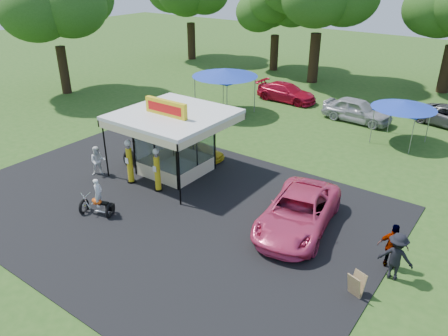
{
  "coord_description": "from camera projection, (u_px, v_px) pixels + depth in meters",
  "views": [
    {
      "loc": [
        12.7,
        -10.78,
        10.54
      ],
      "look_at": [
        1.96,
        4.0,
        1.74
      ],
      "focal_mm": 35.0,
      "sensor_mm": 36.0,
      "label": 1
    }
  ],
  "objects": [
    {
      "name": "ground",
      "position": [
        135.0,
        224.0,
        19.16
      ],
      "size": [
        120.0,
        120.0,
        0.0
      ],
      "primitive_type": "plane",
      "color": "#295119",
      "rests_on": "ground"
    },
    {
      "name": "asphalt_apron",
      "position": [
        166.0,
        205.0,
        20.61
      ],
      "size": [
        20.0,
        14.0,
        0.04
      ],
      "primitive_type": "cube",
      "color": "black",
      "rests_on": "ground"
    },
    {
      "name": "gas_station_kiosk",
      "position": [
        175.0,
        142.0,
        23.08
      ],
      "size": [
        5.4,
        5.4,
        4.18
      ],
      "color": "white",
      "rests_on": "ground"
    },
    {
      "name": "gas_pump_left",
      "position": [
        130.0,
        163.0,
        22.23
      ],
      "size": [
        0.45,
        0.45,
        2.39
      ],
      "color": "black",
      "rests_on": "ground"
    },
    {
      "name": "gas_pump_right",
      "position": [
        157.0,
        171.0,
        21.45
      ],
      "size": [
        0.43,
        0.43,
        2.31
      ],
      "color": "black",
      "rests_on": "ground"
    },
    {
      "name": "motorcycle",
      "position": [
        98.0,
        201.0,
        19.56
      ],
      "size": [
        1.67,
        1.22,
        1.89
      ],
      "rotation": [
        0.0,
        0.0,
        0.36
      ],
      "color": "black",
      "rests_on": "ground"
    },
    {
      "name": "spare_tires",
      "position": [
        129.0,
        158.0,
        24.49
      ],
      "size": [
        1.01,
        0.61,
        0.87
      ],
      "rotation": [
        0.0,
        0.0,
        -0.0
      ],
      "color": "black",
      "rests_on": "ground"
    },
    {
      "name": "a_frame_sign",
      "position": [
        356.0,
        285.0,
        14.91
      ],
      "size": [
        0.55,
        0.59,
        0.91
      ],
      "rotation": [
        0.0,
        0.0,
        -0.31
      ],
      "color": "#593819",
      "rests_on": "ground"
    },
    {
      "name": "kiosk_car",
      "position": [
        201.0,
        151.0,
        25.26
      ],
      "size": [
        2.82,
        1.13,
        0.96
      ],
      "primitive_type": "imported",
      "rotation": [
        0.0,
        0.0,
        1.57
      ],
      "color": "yellow",
      "rests_on": "ground"
    },
    {
      "name": "pink_sedan",
      "position": [
        298.0,
        212.0,
        18.56
      ],
      "size": [
        3.54,
        6.04,
        1.58
      ],
      "primitive_type": "imported",
      "rotation": [
        0.0,
        0.0,
        0.17
      ],
      "color": "#DC3B6A",
      "rests_on": "ground"
    },
    {
      "name": "spectator_west",
      "position": [
        98.0,
        161.0,
        23.17
      ],
      "size": [
        1.0,
        1.01,
        1.64
      ],
      "primitive_type": "imported",
      "rotation": [
        0.0,
        0.0,
        0.85
      ],
      "color": "white",
      "rests_on": "ground"
    },
    {
      "name": "spectator_east_a",
      "position": [
        396.0,
        257.0,
        15.56
      ],
      "size": [
        1.29,
        0.83,
        1.89
      ],
      "primitive_type": "imported",
      "rotation": [
        0.0,
        0.0,
        3.25
      ],
      "color": "black",
      "rests_on": "ground"
    },
    {
      "name": "spectator_east_b",
      "position": [
        393.0,
        247.0,
        16.1
      ],
      "size": [
        1.18,
        0.71,
        1.87
      ],
      "primitive_type": "imported",
      "rotation": [
        0.0,
        0.0,
        3.39
      ],
      "color": "gray",
      "rests_on": "ground"
    },
    {
      "name": "bg_car_b",
      "position": [
        286.0,
        92.0,
        35.39
      ],
      "size": [
        5.05,
        2.17,
        1.45
      ],
      "primitive_type": "imported",
      "rotation": [
        0.0,
        0.0,
        1.54
      ],
      "color": "#B80E28",
      "rests_on": "ground"
    },
    {
      "name": "bg_car_c",
      "position": [
        357.0,
        110.0,
        30.91
      ],
      "size": [
        4.98,
        2.25,
        1.66
      ],
      "primitive_type": "imported",
      "rotation": [
        0.0,
        0.0,
        1.51
      ],
      "color": "#A3A2A6",
      "rests_on": "ground"
    },
    {
      "name": "tent_west",
      "position": [
        225.0,
        73.0,
        31.67
      ],
      "size": [
        4.81,
        4.81,
        3.36
      ],
      "rotation": [
        0.0,
        0.0,
        -0.1
      ],
      "color": "gray",
      "rests_on": "ground"
    },
    {
      "name": "tent_east",
      "position": [
        404.0,
        105.0,
        26.62
      ],
      "size": [
        3.89,
        3.89,
        2.72
      ],
      "rotation": [
        0.0,
        0.0,
        -0.14
      ],
      "color": "gray",
      "rests_on": "ground"
    },
    {
      "name": "oak_far_b",
      "position": [
        276.0,
        7.0,
        42.99
      ],
      "size": [
        8.19,
        8.19,
        9.76
      ],
      "color": "black",
      "rests_on": "ground"
    },
    {
      "name": "oak_near",
      "position": [
        53.0,
        3.0,
        34.71
      ],
      "size": [
        10.16,
        10.16,
        11.7
      ],
      "color": "black",
      "rests_on": "ground"
    }
  ]
}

